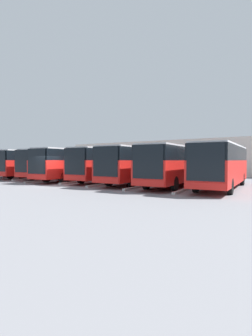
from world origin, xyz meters
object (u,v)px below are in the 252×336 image
(bus_0, at_px, (222,164))
(bus_7, at_px, (24,162))
(bus_2, at_px, (140,164))
(bus_3, at_px, (111,163))
(bus_1, at_px, (176,164))
(bus_4, at_px, (78,163))
(bus_5, at_px, (62,163))
(bus_6, at_px, (40,163))

(bus_0, relative_size, bus_7, 1.00)
(bus_2, height_order, bus_3, same)
(bus_1, relative_size, bus_4, 1.00)
(bus_3, height_order, bus_7, same)
(bus_2, bearing_deg, bus_5, -7.90)
(bus_2, bearing_deg, bus_6, -5.94)
(bus_0, distance_m, bus_4, 14.71)
(bus_4, bearing_deg, bus_1, 176.56)
(bus_2, bearing_deg, bus_1, 172.01)
(bus_3, bearing_deg, bus_4, 9.81)
(bus_1, bearing_deg, bus_2, -7.99)
(bus_4, xyz_separation_m, bus_5, (3.67, -0.99, 0.00))
(bus_1, bearing_deg, bus_6, -6.35)
(bus_2, distance_m, bus_5, 11.02)
(bus_1, xyz_separation_m, bus_7, (22.04, -0.33, 0.00))
(bus_2, xyz_separation_m, bus_4, (7.35, 0.61, 0.00))
(bus_1, distance_m, bus_3, 7.37)
(bus_0, distance_m, bus_6, 22.04)
(bus_0, height_order, bus_4, same)
(bus_1, relative_size, bus_5, 1.00)
(bus_5, bearing_deg, bus_0, 173.25)
(bus_6, bearing_deg, bus_3, 176.26)
(bus_3, bearing_deg, bus_6, -3.74)
(bus_5, xyz_separation_m, bus_6, (3.67, 0.38, 0.00))
(bus_1, height_order, bus_2, same)
(bus_2, xyz_separation_m, bus_3, (3.67, -0.42, 0.00))
(bus_1, xyz_separation_m, bus_2, (3.67, -0.13, 0.00))
(bus_3, xyz_separation_m, bus_5, (7.35, 0.05, 0.00))
(bus_1, relative_size, bus_6, 1.00)
(bus_1, xyz_separation_m, bus_3, (7.35, -0.55, 0.00))
(bus_4, relative_size, bus_5, 1.00)
(bus_1, relative_size, bus_2, 1.00)
(bus_4, distance_m, bus_7, 11.05)
(bus_7, bearing_deg, bus_0, 173.87)
(bus_4, bearing_deg, bus_7, -10.16)
(bus_5, bearing_deg, bus_3, 174.43)
(bus_3, distance_m, bus_4, 3.82)
(bus_6, distance_m, bus_7, 3.68)
(bus_0, height_order, bus_7, same)
(bus_0, distance_m, bus_5, 18.37)
(bus_0, relative_size, bus_6, 1.00)
(bus_3, height_order, bus_4, same)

